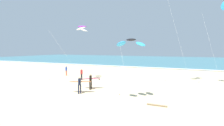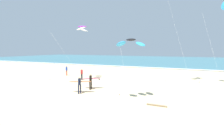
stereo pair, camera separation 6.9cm
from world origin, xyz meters
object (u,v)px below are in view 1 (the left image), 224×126
bystander_blue_top (66,71)px  kite_arc_violet_mid (82,28)px  driftwood_log (157,105)px  bystander_red_top (82,74)px  surfer_lead (80,83)px  surfer_trailing (91,79)px  kite_arc_charcoal_high (131,43)px

bystander_blue_top → kite_arc_violet_mid: bearing=-26.5°
bystander_blue_top → driftwood_log: bystander_blue_top is taller
bystander_blue_top → driftwood_log: bearing=-30.5°
bystander_red_top → surfer_lead: bearing=-56.5°
kite_arc_violet_mid → surfer_trailing: bearing=-47.4°
surfer_lead → bystander_red_top: bearing=123.5°
kite_arc_violet_mid → kite_arc_charcoal_high: bearing=-35.9°
surfer_trailing → driftwood_log: 8.18m
kite_arc_violet_mid → bystander_red_top: size_ratio=4.66×
bystander_red_top → bystander_blue_top: 5.13m
surfer_lead → surfer_trailing: 2.03m
surfer_trailing → bystander_blue_top: size_ratio=1.35×
bystander_red_top → driftwood_log: bearing=-31.6°
surfer_trailing → driftwood_log: size_ratio=1.40×
kite_arc_violet_mid → bystander_blue_top: bearing=153.5°
driftwood_log → bystander_blue_top: bearing=149.5°
surfer_lead → bystander_blue_top: surfer_lead is taller
surfer_trailing → surfer_lead: bearing=-89.4°
surfer_lead → kite_arc_violet_mid: 9.77m
surfer_trailing → kite_arc_violet_mid: kite_arc_violet_mid is taller
kite_arc_violet_mid → bystander_red_top: 6.24m
surfer_trailing → kite_arc_charcoal_high: size_ratio=0.42×
surfer_trailing → kite_arc_charcoal_high: (5.33, -2.36, 3.78)m
surfer_lead → bystander_blue_top: (-8.86, 8.86, -0.23)m
kite_arc_charcoal_high → driftwood_log: size_ratio=3.36×
kite_arc_charcoal_high → bystander_red_top: (-9.62, 6.84, -4.01)m
bystander_blue_top → kite_arc_charcoal_high: bearing=-33.0°
bystander_red_top → surfer_trailing: bearing=-46.3°
surfer_lead → kite_arc_violet_mid: kite_arc_violet_mid is taller
driftwood_log → bystander_red_top: bearing=148.4°
driftwood_log → kite_arc_violet_mid: bearing=148.0°
surfer_trailing → kite_arc_charcoal_high: bearing=-23.9°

